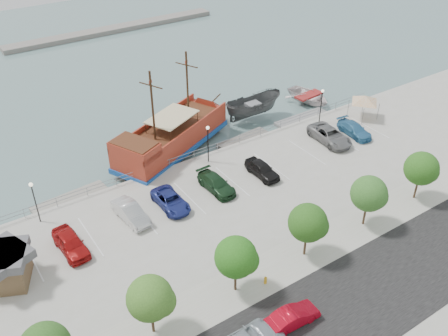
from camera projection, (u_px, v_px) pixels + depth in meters
ground at (244, 199)px, 49.51m from camera, size 160.00×160.00×0.00m
street at (367, 295)px, 37.89m from camera, size 100.00×8.00×0.04m
sidewalk at (313, 249)px, 42.03m from camera, size 100.00×4.00×0.05m
seawall_railing at (202, 152)px, 54.06m from camera, size 50.00×0.06×1.00m
far_shore at (114, 29)px, 91.95m from camera, size 40.00×3.00×0.80m
pirate_ship at (179, 133)px, 56.73m from camera, size 18.12×11.82×11.38m
patrol_boat at (253, 108)px, 62.72m from camera, size 8.00×3.53×3.01m
speedboat at (309, 98)px, 67.15m from camera, size 5.24×6.91×1.34m
dock_west at (70, 200)px, 49.08m from camera, size 7.64×2.76×0.43m
dock_mid at (244, 140)px, 58.83m from camera, size 6.89×2.50×0.39m
dock_east at (302, 119)px, 63.06m from camera, size 7.58×2.21×0.43m
shed at (4, 266)px, 38.15m from camera, size 4.85×4.85×3.02m
canopy_tent at (366, 96)px, 60.12m from camera, size 4.31×4.31×3.42m
street_sedan at (293, 317)px, 35.29m from camera, size 4.19×1.64×1.36m
fire_hydrant at (265, 280)px, 38.63m from camera, size 0.25×0.25×0.72m
lamp_post_left at (34, 195)px, 43.48m from camera, size 0.36×0.36×4.28m
lamp_post_mid at (208, 138)px, 51.82m from camera, size 0.36×0.36×4.28m
lamp_post_right at (322, 100)px, 59.23m from camera, size 0.36×0.36×4.28m
tree_b at (152, 299)px, 33.28m from camera, size 3.30×3.20×5.00m
tree_c at (238, 258)px, 36.52m from camera, size 3.30×3.20×5.00m
tree_d at (310, 224)px, 39.77m from camera, size 3.30×3.20×5.00m
tree_e at (370, 194)px, 43.01m from camera, size 3.30×3.20×5.00m
tree_f at (423, 169)px, 46.25m from camera, size 3.30×3.20×5.00m
parked_car_a at (71, 243)px, 41.51m from camera, size 2.20×4.84×1.61m
parked_car_b at (131, 212)px, 44.96m from camera, size 2.12×4.81×1.54m
parked_car_c at (171, 201)px, 46.57m from camera, size 2.24×4.83×1.34m
parked_car_d at (216, 184)px, 48.79m from camera, size 2.17×4.93×1.41m
parked_car_e at (262, 169)px, 50.84m from camera, size 1.80×4.40×1.49m
parked_car_g at (330, 135)px, 56.47m from camera, size 3.09×5.97×1.61m
parked_car_h at (354, 130)px, 57.82m from camera, size 2.35×4.92×1.38m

